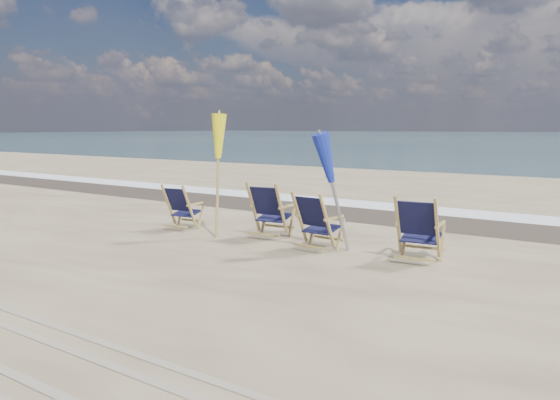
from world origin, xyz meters
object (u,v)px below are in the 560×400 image
Objects in this scene: beach_chair_2 at (327,223)px; beach_chair_3 at (437,231)px; beach_chair_1 at (281,211)px; umbrella_yellow at (217,143)px; umbrella_blue at (336,161)px; beach_chair_0 at (189,208)px.

beach_chair_3 reaches higher than beach_chair_2.
beach_chair_1 is 1.80m from umbrella_yellow.
beach_chair_2 is 0.50× the size of umbrella_blue.
beach_chair_2 is 1.07m from umbrella_blue.
umbrella_blue is at bearing -106.52° from beach_chair_2.
beach_chair_3 is 4.45m from umbrella_yellow.
umbrella_blue is at bearing 161.14° from beach_chair_1.
umbrella_yellow is at bearing -175.59° from umbrella_blue.
beach_chair_2 is (1.26, -0.46, -0.03)m from beach_chair_1.
beach_chair_0 is 1.65m from umbrella_yellow.
beach_chair_0 is 0.93× the size of beach_chair_2.
beach_chair_1 is 1.35m from beach_chair_2.
beach_chair_2 is at bearing 171.45° from beach_chair_0.
umbrella_yellow is at bearing -3.31° from beach_chair_3.
umbrella_blue is at bearing 4.41° from umbrella_yellow.
beach_chair_2 is (3.35, -0.13, 0.04)m from beach_chair_0.
beach_chair_0 is at bearing -179.33° from umbrella_blue.
beach_chair_3 is at bearing -168.00° from beach_chair_2.
beach_chair_1 is at bearing -177.24° from beach_chair_0.
beach_chair_1 is at bearing -10.95° from beach_chair_3.
beach_chair_2 is at bearing 0.45° from umbrella_yellow.
beach_chair_2 is at bearing -110.98° from umbrella_blue.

